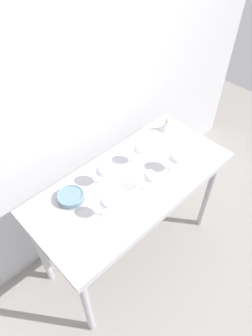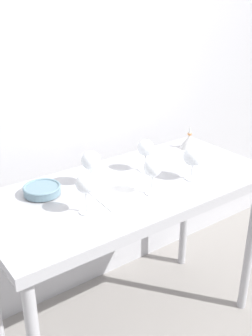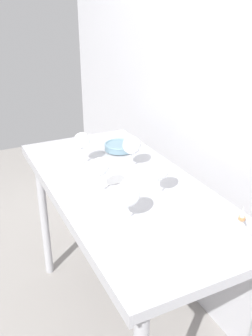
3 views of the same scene
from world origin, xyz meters
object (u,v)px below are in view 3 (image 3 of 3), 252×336
wine_glass_near_right (128,195)px  tasting_sheet_lower (104,176)px  wine_glass_far_right (159,171)px  wine_glass_near_center (100,168)px  tasting_sheet_upper (184,224)px  decanter_funnel (240,229)px  tasting_bowl (119,147)px  wine_glass_far_left (132,146)px  wine_glass_near_left (82,141)px

wine_glass_near_right → tasting_sheet_lower: (-0.39, 0.06, -0.11)m
wine_glass_far_right → wine_glass_near_center: bearing=-121.5°
tasting_sheet_upper → wine_glass_near_right: bearing=-84.3°
tasting_sheet_lower → decanter_funnel: (0.67, 0.24, 0.04)m
tasting_sheet_lower → tasting_bowl: (-0.26, 0.21, 0.02)m
tasting_bowl → decanter_funnel: 0.93m
wine_glass_far_right → wine_glass_near_right: bearing=-60.1°
wine_glass_far_right → wine_glass_far_left: 0.30m
wine_glass_far_left → wine_glass_near_right: size_ratio=1.01×
wine_glass_near_right → tasting_sheet_upper: wine_glass_near_right is taller
wine_glass_near_left → decanter_funnel: wine_glass_near_left is taller
tasting_sheet_upper → tasting_sheet_lower: same height
wine_glass_near_left → wine_glass_far_left: size_ratio=1.02×
wine_glass_near_center → tasting_sheet_lower: wine_glass_near_center is taller
wine_glass_near_left → wine_glass_far_left: (0.15, 0.20, -0.01)m
wine_glass_far_left → tasting_sheet_lower: bearing=-78.8°
decanter_funnel → tasting_sheet_upper: bearing=-141.9°
wine_glass_far_left → wine_glass_near_right: 0.48m
wine_glass_near_right → wine_glass_far_left: bearing=151.5°
wine_glass_near_right → tasting_sheet_upper: size_ratio=0.80×
wine_glass_near_center → wine_glass_far_right: bearing=58.5°
wine_glass_near_right → decanter_funnel: (0.28, 0.31, -0.07)m
tasting_sheet_upper → decanter_funnel: decanter_funnel is taller
wine_glass_far_left → tasting_sheet_lower: 0.21m
wine_glass_near_left → tasting_bowl: (-0.08, 0.25, -0.10)m
wine_glass_far_left → wine_glass_near_center: size_ratio=1.01×
tasting_sheet_lower → tasting_bowl: bearing=145.0°
wine_glass_near_left → wine_glass_near_center: 0.32m
wine_glass_near_center → tasting_sheet_upper: bearing=26.8°
wine_glass_far_right → tasting_bowl: size_ratio=0.98×
tasting_bowl → wine_glass_far_left: bearing=-10.2°
wine_glass_near_center → tasting_bowl: (-0.40, 0.28, -0.10)m
wine_glass_near_right → tasting_sheet_lower: 0.41m
wine_glass_far_right → wine_glass_near_left: 0.49m
tasting_sheet_upper → wine_glass_far_right: bearing=-147.2°
wine_glass_far_left → tasting_bowl: (-0.23, 0.04, -0.09)m
wine_glass_far_right → wine_glass_near_center: 0.25m
tasting_bowl → decanter_funnel: bearing=2.1°
wine_glass_near_right → tasting_sheet_lower: bearing=170.7°
wine_glass_far_left → tasting_bowl: size_ratio=1.01×
tasting_sheet_lower → wine_glass_far_right: bearing=31.3°
tasting_sheet_upper → decanter_funnel: bearing=77.3°
wine_glass_near_center → tasting_bowl: 0.50m
wine_glass_near_right → tasting_sheet_upper: 0.24m
wine_glass_near_left → tasting_sheet_upper: (0.69, 0.16, -0.12)m
wine_glass_far_left → wine_glass_near_center: bearing=-54.1°
wine_glass_far_right → wine_glass_near_right: 0.24m
wine_glass_near_center → tasting_bowl: bearing=145.3°
wine_glass_near_center → tasting_sheet_lower: (-0.14, 0.07, -0.12)m
wine_glass_far_left → tasting_sheet_upper: wine_glass_far_left is taller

